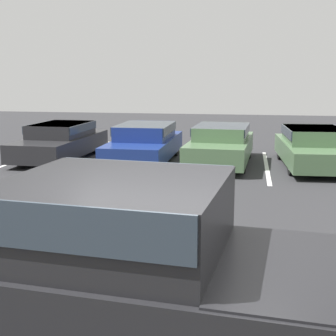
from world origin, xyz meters
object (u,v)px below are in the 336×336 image
Objects in this scene: parked_sedan_a at (61,140)px; parked_sedan_d at (313,146)px; pickup_truck at (145,277)px; parked_sedan_b at (145,142)px; wheel_stop_curb at (116,144)px; parked_sedan_c at (221,144)px.

parked_sedan_d reaches higher than parked_sedan_a.
parked_sedan_b is (-2.40, 10.66, -0.25)m from pickup_truck.
wheel_stop_curb is at bearing 164.85° from parked_sedan_a.
parked_sedan_a is 2.90m from parked_sedan_b.
pickup_truck is 3.46× the size of wheel_stop_curb.
parked_sedan_b is at bearing 108.13° from pickup_truck.
parked_sedan_d is (2.80, -0.02, -0.01)m from parked_sedan_c.
pickup_truck is at bearing 2.96° from parked_sedan_c.
pickup_truck reaches higher than parked_sedan_a.
parked_sedan_c is 2.70× the size of wheel_stop_curb.
parked_sedan_d is (2.86, 10.64, -0.25)m from pickup_truck.
parked_sedan_c is (2.46, 0.00, 0.00)m from parked_sedan_b.
wheel_stop_curb is at bearing -123.25° from parked_sedan_c.
parked_sedan_b is 3.82m from wheel_stop_curb.
parked_sedan_b is 2.46m from parked_sedan_c.
parked_sedan_d is at bearing -24.49° from wheel_stop_curb.
parked_sedan_d reaches higher than wheel_stop_curb.
parked_sedan_d is at bearing 89.79° from parked_sedan_b.
parked_sedan_c is 2.80m from parked_sedan_d.
parked_sedan_b is at bearing 90.61° from parked_sedan_a.
parked_sedan_a is at bearing -94.09° from parked_sedan_d.
parked_sedan_d is 7.91m from wheel_stop_curb.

